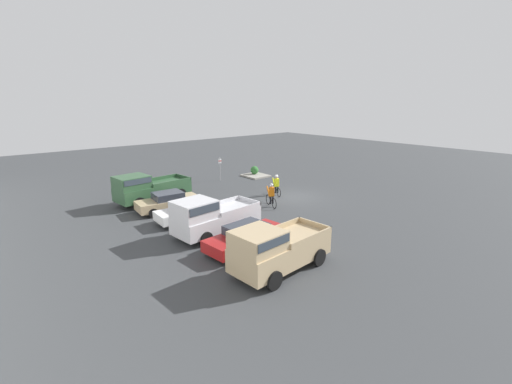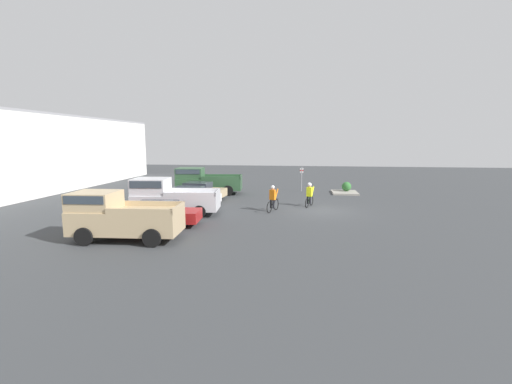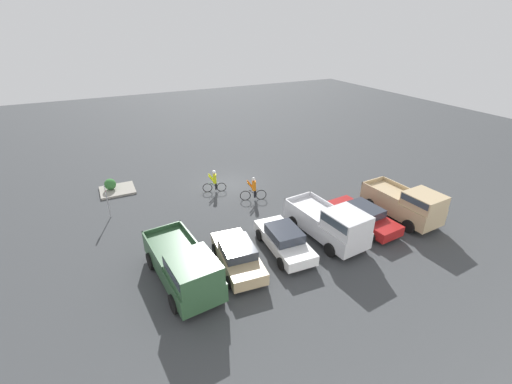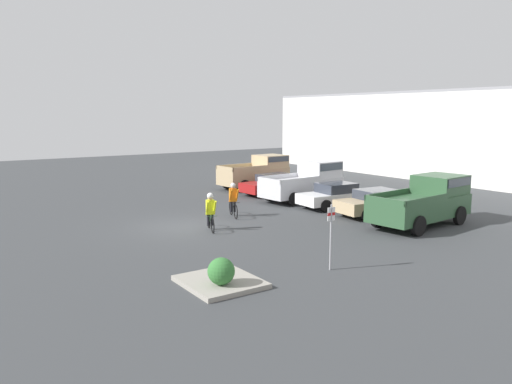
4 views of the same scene
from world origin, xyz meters
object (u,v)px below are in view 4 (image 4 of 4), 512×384
Objects in this scene: sedan_2 at (376,202)px; fire_lane_sign at (331,230)px; sedan_1 at (336,195)px; shrub at (221,271)px; cyclist_0 at (210,211)px; pickup_truck_1 at (308,181)px; cyclist_1 at (233,200)px; pickup_truck_2 at (426,200)px; sedan_0 at (275,184)px; pickup_truck_0 at (258,171)px.

sedan_2 is 9.72m from fire_lane_sign.
sedan_1 is 5.46× the size of shrub.
cyclist_0 is (0.92, -8.44, 0.19)m from sedan_1.
sedan_1 is 14.18m from shrub.
pickup_truck_1 is 6.63m from cyclist_1.
shrub is at bearing -56.83° from sedan_1.
pickup_truck_2 is 9.28m from cyclist_1.
pickup_truck_2 reaches higher than sedan_2.
cyclist_1 is at bearing -135.55° from pickup_truck_2.
cyclist_1 is 2.18× the size of shrub.
sedan_0 is at bearing 127.97° from cyclist_0.
sedan_1 is 6.13m from cyclist_1.
cyclist_1 is (-6.62, -6.50, -0.31)m from pickup_truck_2.
sedan_2 is at bearing 3.14° from sedan_1.
cyclist_1 is 0.80× the size of fire_lane_sign.
pickup_truck_2 reaches higher than shrub.
cyclist_0 reaches higher than sedan_2.
sedan_1 is at bearing -175.26° from pickup_truck_2.
sedan_0 is 2.68× the size of cyclist_1.
sedan_0 is at bearing -179.07° from sedan_1.
cyclist_0 is 3.12m from cyclist_1.
sedan_0 is at bearing -177.17° from pickup_truck_2.
pickup_truck_1 is 16.19m from shrub.
sedan_0 is at bearing -12.29° from pickup_truck_0.
sedan_0 is 1.07× the size of sedan_1.
cyclist_1 reaches higher than sedan_1.
cyclist_1 is at bearing 168.45° from fire_lane_sign.
pickup_truck_1 is 9.56m from cyclist_0.
cyclist_1 is (7.35, -6.56, -0.30)m from pickup_truck_0.
pickup_truck_2 is 3.21× the size of cyclist_1.
sedan_2 is at bearing -173.64° from pickup_truck_2.
sedan_2 is (2.80, 0.15, -0.01)m from sedan_1.
sedan_1 reaches higher than shrub.
pickup_truck_0 is 13.98m from pickup_truck_2.
pickup_truck_1 reaches higher than sedan_1.
fire_lane_sign reaches higher than sedan_2.
pickup_truck_2 is 12.54m from shrub.
fire_lane_sign is (2.62, -8.38, 0.18)m from pickup_truck_2.
cyclist_1 reaches higher than sedan_2.
pickup_truck_1 is 2.90m from sedan_1.
pickup_truck_2 is at bearing 44.45° from cyclist_1.
pickup_truck_1 reaches higher than shrub.
cyclist_1 is at bearing -52.69° from sedan_0.
pickup_truck_2 reaches higher than cyclist_1.
sedan_2 is 2.49× the size of cyclist_1.
cyclist_0 is at bearing -66.79° from pickup_truck_1.
pickup_truck_0 is at bearing 178.12° from pickup_truck_1.
sedan_2 is 13.01m from shrub.
shrub is (13.36, -11.78, -0.11)m from sedan_0.
pickup_truck_0 is 9.86m from cyclist_1.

